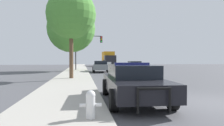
{
  "coord_description": "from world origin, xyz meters",
  "views": [
    {
      "loc": [
        -4.38,
        -7.6,
        1.63
      ],
      "look_at": [
        -0.37,
        21.3,
        1.08
      ],
      "focal_mm": 35.0,
      "sensor_mm": 36.0,
      "label": 1
    }
  ],
  "objects_px": {
    "car_background_midblock": "(101,66)",
    "box_truck": "(108,58)",
    "car_background_distant": "(106,63)",
    "tree_sidewalk_mid": "(71,28)",
    "fire_hydrant": "(91,103)",
    "traffic_light": "(87,45)",
    "tree_sidewalk_near": "(71,14)",
    "car_background_oncoming": "(135,66)",
    "police_car": "(133,81)"
  },
  "relations": [
    {
      "from": "car_background_distant",
      "to": "tree_sidewalk_near",
      "type": "relative_size",
      "value": 0.66
    },
    {
      "from": "fire_hydrant",
      "to": "car_background_oncoming",
      "type": "relative_size",
      "value": 0.18
    },
    {
      "from": "car_background_distant",
      "to": "tree_sidewalk_near",
      "type": "distance_m",
      "value": 30.42
    },
    {
      "from": "car_background_distant",
      "to": "tree_sidewalk_near",
      "type": "xyz_separation_m",
      "value": [
        -6.08,
        -29.49,
        4.35
      ]
    },
    {
      "from": "fire_hydrant",
      "to": "traffic_light",
      "type": "height_order",
      "value": "traffic_light"
    },
    {
      "from": "fire_hydrant",
      "to": "car_background_oncoming",
      "type": "xyz_separation_m",
      "value": [
        6.74,
        22.73,
        0.2
      ]
    },
    {
      "from": "fire_hydrant",
      "to": "box_truck",
      "type": "relative_size",
      "value": 0.09
    },
    {
      "from": "tree_sidewalk_mid",
      "to": "traffic_light",
      "type": "bearing_deg",
      "value": 24.15
    },
    {
      "from": "tree_sidewalk_mid",
      "to": "car_background_distant",
      "type": "bearing_deg",
      "value": 68.96
    },
    {
      "from": "car_background_distant",
      "to": "tree_sidewalk_mid",
      "type": "distance_m",
      "value": 19.17
    },
    {
      "from": "traffic_light",
      "to": "car_background_oncoming",
      "type": "xyz_separation_m",
      "value": [
        6.26,
        -2.15,
        -2.85
      ]
    },
    {
      "from": "tree_sidewalk_mid",
      "to": "car_background_midblock",
      "type": "bearing_deg",
      "value": -36.72
    },
    {
      "from": "police_car",
      "to": "fire_hydrant",
      "type": "relative_size",
      "value": 7.57
    },
    {
      "from": "car_background_distant",
      "to": "car_background_midblock",
      "type": "bearing_deg",
      "value": -94.87
    },
    {
      "from": "fire_hydrant",
      "to": "tree_sidewalk_mid",
      "type": "distance_m",
      "value": 24.55
    },
    {
      "from": "tree_sidewalk_near",
      "to": "car_background_midblock",
      "type": "bearing_deg",
      "value": 71.82
    },
    {
      "from": "box_truck",
      "to": "car_background_midblock",
      "type": "bearing_deg",
      "value": 80.64
    },
    {
      "from": "car_background_distant",
      "to": "box_truck",
      "type": "relative_size",
      "value": 0.6
    },
    {
      "from": "fire_hydrant",
      "to": "box_truck",
      "type": "distance_m",
      "value": 43.57
    },
    {
      "from": "police_car",
      "to": "car_background_distant",
      "type": "bearing_deg",
      "value": -93.17
    },
    {
      "from": "traffic_light",
      "to": "box_truck",
      "type": "bearing_deg",
      "value": 74.0
    },
    {
      "from": "police_car",
      "to": "car_background_midblock",
      "type": "xyz_separation_m",
      "value": [
        0.34,
        18.46,
        -0.0
      ]
    },
    {
      "from": "car_background_oncoming",
      "to": "fire_hydrant",
      "type": "bearing_deg",
      "value": 75.74
    },
    {
      "from": "fire_hydrant",
      "to": "car_background_midblock",
      "type": "distance_m",
      "value": 21.31
    },
    {
      "from": "car_background_distant",
      "to": "tree_sidewalk_mid",
      "type": "height_order",
      "value": "tree_sidewalk_mid"
    },
    {
      "from": "car_background_midblock",
      "to": "tree_sidewalk_near",
      "type": "xyz_separation_m",
      "value": [
        -3.11,
        -9.45,
        4.34
      ]
    },
    {
      "from": "box_truck",
      "to": "traffic_light",
      "type": "bearing_deg",
      "value": 74.08
    },
    {
      "from": "tree_sidewalk_mid",
      "to": "police_car",
      "type": "bearing_deg",
      "value": -81.05
    },
    {
      "from": "box_truck",
      "to": "tree_sidewalk_near",
      "type": "distance_m",
      "value": 32.31
    },
    {
      "from": "police_car",
      "to": "tree_sidewalk_mid",
      "type": "xyz_separation_m",
      "value": [
        -3.34,
        21.2,
        4.92
      ]
    },
    {
      "from": "car_background_distant",
      "to": "tree_sidewalk_mid",
      "type": "xyz_separation_m",
      "value": [
        -6.65,
        -17.29,
        4.94
      ]
    },
    {
      "from": "car_background_oncoming",
      "to": "car_background_midblock",
      "type": "bearing_deg",
      "value": 20.33
    },
    {
      "from": "car_background_oncoming",
      "to": "traffic_light",
      "type": "bearing_deg",
      "value": -16.71
    },
    {
      "from": "car_background_midblock",
      "to": "tree_sidewalk_near",
      "type": "relative_size",
      "value": 0.64
    },
    {
      "from": "box_truck",
      "to": "car_background_oncoming",
      "type": "bearing_deg",
      "value": 92.92
    },
    {
      "from": "tree_sidewalk_near",
      "to": "police_car",
      "type": "bearing_deg",
      "value": -72.91
    },
    {
      "from": "car_background_midblock",
      "to": "traffic_light",
      "type": "bearing_deg",
      "value": 117.94
    },
    {
      "from": "car_background_midblock",
      "to": "fire_hydrant",
      "type": "bearing_deg",
      "value": -91.14
    },
    {
      "from": "tree_sidewalk_mid",
      "to": "box_truck",
      "type": "bearing_deg",
      "value": 69.15
    },
    {
      "from": "car_background_midblock",
      "to": "car_background_distant",
      "type": "xyz_separation_m",
      "value": [
        2.98,
        20.03,
        -0.01
      ]
    },
    {
      "from": "police_car",
      "to": "tree_sidewalk_near",
      "type": "height_order",
      "value": "tree_sidewalk_near"
    },
    {
      "from": "car_background_midblock",
      "to": "box_truck",
      "type": "distance_m",
      "value": 22.29
    },
    {
      "from": "car_background_oncoming",
      "to": "tree_sidewalk_near",
      "type": "bearing_deg",
      "value": 56.98
    },
    {
      "from": "car_background_distant",
      "to": "box_truck",
      "type": "xyz_separation_m",
      "value": [
        0.67,
        1.93,
        1.01
      ]
    },
    {
      "from": "box_truck",
      "to": "tree_sidewalk_near",
      "type": "relative_size",
      "value": 1.1
    },
    {
      "from": "fire_hydrant",
      "to": "tree_sidewalk_mid",
      "type": "height_order",
      "value": "tree_sidewalk_mid"
    },
    {
      "from": "traffic_light",
      "to": "car_background_distant",
      "type": "relative_size",
      "value": 1.05
    },
    {
      "from": "car_background_midblock",
      "to": "car_background_oncoming",
      "type": "xyz_separation_m",
      "value": [
        4.66,
        1.52,
        -0.04
      ]
    },
    {
      "from": "tree_sidewalk_near",
      "to": "tree_sidewalk_mid",
      "type": "bearing_deg",
      "value": 92.67
    },
    {
      "from": "fire_hydrant",
      "to": "tree_sidewalk_near",
      "type": "distance_m",
      "value": 12.66
    }
  ]
}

